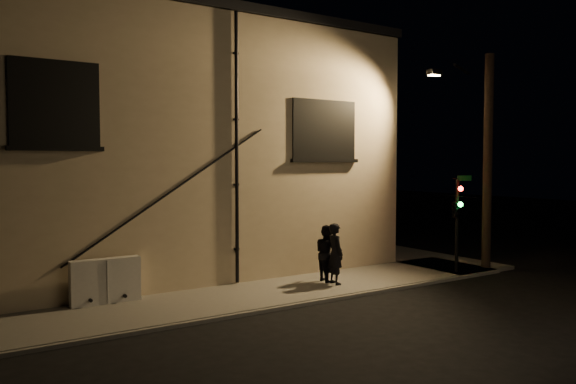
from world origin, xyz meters
TOP-DOWN VIEW (x-y plane):
  - ground at (0.00, 0.00)m, footprint 90.00×90.00m
  - sidewalk at (1.22, 4.39)m, footprint 21.00×16.00m
  - building at (-3.00, 8.99)m, footprint 16.20×12.23m
  - utility_cabinet at (-5.89, 2.70)m, footprint 1.83×0.31m
  - pedestrian_a at (0.71, 1.21)m, footprint 0.53×0.73m
  - pedestrian_b at (0.76, 1.69)m, footprint 0.79×0.96m
  - traffic_signal at (5.16, 0.32)m, footprint 1.18×1.93m
  - streetlamp_pole at (6.90, 0.51)m, footprint 2.05×1.40m

SIDE VIEW (x-z plane):
  - ground at x=0.00m, z-range 0.00..0.00m
  - sidewalk at x=1.22m, z-range 0.00..0.12m
  - utility_cabinet at x=-5.89m, z-range 0.12..1.33m
  - pedestrian_b at x=0.76m, z-range 0.12..1.91m
  - pedestrian_a at x=0.71m, z-range 0.12..2.01m
  - traffic_signal at x=5.16m, z-range 0.69..4.00m
  - streetlamp_pole at x=6.90m, z-range 0.20..7.91m
  - building at x=-3.00m, z-range 0.00..8.80m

